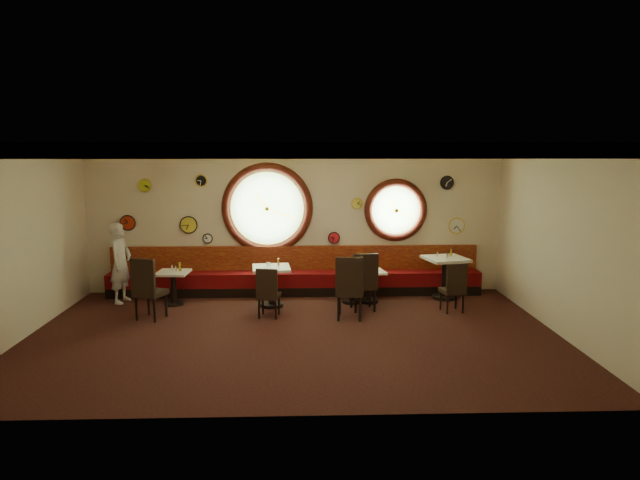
# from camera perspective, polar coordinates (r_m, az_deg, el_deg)

# --- Properties ---
(floor) EXTENTS (9.00, 6.00, 0.00)m
(floor) POSITION_cam_1_polar(r_m,az_deg,el_deg) (9.85, -2.60, -9.41)
(floor) COLOR black
(floor) RESTS_ON ground
(ceiling) EXTENTS (9.00, 6.00, 0.02)m
(ceiling) POSITION_cam_1_polar(r_m,az_deg,el_deg) (9.34, -2.74, 9.54)
(ceiling) COLOR gold
(ceiling) RESTS_ON wall_back
(wall_back) EXTENTS (9.00, 0.02, 3.20)m
(wall_back) POSITION_cam_1_polar(r_m,az_deg,el_deg) (12.43, -2.51, 2.06)
(wall_back) COLOR beige
(wall_back) RESTS_ON floor
(wall_front) EXTENTS (9.00, 0.02, 3.20)m
(wall_front) POSITION_cam_1_polar(r_m,az_deg,el_deg) (6.52, -2.97, -4.47)
(wall_front) COLOR beige
(wall_front) RESTS_ON floor
(wall_left) EXTENTS (0.02, 6.00, 3.20)m
(wall_left) POSITION_cam_1_polar(r_m,az_deg,el_deg) (10.53, -27.96, -0.30)
(wall_left) COLOR beige
(wall_left) RESTS_ON floor
(wall_right) EXTENTS (0.02, 6.00, 3.20)m
(wall_right) POSITION_cam_1_polar(r_m,az_deg,el_deg) (10.43, 22.89, -0.04)
(wall_right) COLOR beige
(wall_right) RESTS_ON floor
(molding_back) EXTENTS (9.00, 0.10, 0.18)m
(molding_back) POSITION_cam_1_polar(r_m,az_deg,el_deg) (12.29, -2.56, 9.03)
(molding_back) COLOR #3D110B
(molding_back) RESTS_ON wall_back
(molding_front) EXTENTS (9.00, 0.10, 0.18)m
(molding_front) POSITION_cam_1_polar(r_m,az_deg,el_deg) (6.39, -3.08, 8.91)
(molding_front) COLOR #3D110B
(molding_front) RESTS_ON wall_back
(molding_left) EXTENTS (0.10, 6.00, 0.18)m
(molding_left) POSITION_cam_1_polar(r_m,az_deg,el_deg) (10.40, -28.34, 7.93)
(molding_left) COLOR #3D110B
(molding_left) RESTS_ON wall_back
(molding_right) EXTENTS (0.10, 6.00, 0.18)m
(molding_right) POSITION_cam_1_polar(r_m,az_deg,el_deg) (10.29, 23.16, 8.29)
(molding_right) COLOR #3D110B
(molding_right) RESTS_ON wall_back
(banquette_base) EXTENTS (8.00, 0.55, 0.20)m
(banquette_base) POSITION_cam_1_polar(r_m,az_deg,el_deg) (12.44, -2.47, -4.98)
(banquette_base) COLOR black
(banquette_base) RESTS_ON floor
(banquette_seat) EXTENTS (8.00, 0.55, 0.30)m
(banquette_seat) POSITION_cam_1_polar(r_m,az_deg,el_deg) (12.38, -2.48, -3.86)
(banquette_seat) COLOR #5A070B
(banquette_seat) RESTS_ON banquette_base
(banquette_back) EXTENTS (8.00, 0.10, 0.55)m
(banquette_back) POSITION_cam_1_polar(r_m,az_deg,el_deg) (12.51, -2.49, -1.84)
(banquette_back) COLOR #66080D
(banquette_back) RESTS_ON wall_back
(porthole_left_glass) EXTENTS (1.66, 0.02, 1.66)m
(porthole_left_glass) POSITION_cam_1_polar(r_m,az_deg,el_deg) (12.42, -5.29, 3.18)
(porthole_left_glass) COLOR #84B96F
(porthole_left_glass) RESTS_ON wall_back
(porthole_left_frame) EXTENTS (1.98, 0.18, 1.98)m
(porthole_left_frame) POSITION_cam_1_polar(r_m,az_deg,el_deg) (12.41, -5.30, 3.17)
(porthole_left_frame) COLOR #3D110B
(porthole_left_frame) RESTS_ON wall_back
(porthole_left_ring) EXTENTS (1.61, 0.03, 1.61)m
(porthole_left_ring) POSITION_cam_1_polar(r_m,az_deg,el_deg) (12.38, -5.30, 3.16)
(porthole_left_ring) COLOR gold
(porthole_left_ring) RESTS_ON wall_back
(porthole_right_glass) EXTENTS (1.10, 0.02, 1.10)m
(porthole_right_glass) POSITION_cam_1_polar(r_m,az_deg,el_deg) (12.58, 7.57, 2.99)
(porthole_right_glass) COLOR #84B96F
(porthole_right_glass) RESTS_ON wall_back
(porthole_right_frame) EXTENTS (1.38, 0.18, 1.38)m
(porthole_right_frame) POSITION_cam_1_polar(r_m,az_deg,el_deg) (12.56, 7.58, 2.98)
(porthole_right_frame) COLOR #3D110B
(porthole_right_frame) RESTS_ON wall_back
(porthole_right_ring) EXTENTS (1.09, 0.03, 1.09)m
(porthole_right_ring) POSITION_cam_1_polar(r_m,az_deg,el_deg) (12.54, 7.60, 2.96)
(porthole_right_ring) COLOR gold
(porthole_right_ring) RESTS_ON wall_back
(wall_clock_0) EXTENTS (0.20, 0.03, 0.20)m
(wall_clock_0) POSITION_cam_1_polar(r_m,az_deg,el_deg) (12.61, -11.16, 0.16)
(wall_clock_0) COLOR white
(wall_clock_0) RESTS_ON wall_back
(wall_clock_1) EXTENTS (0.24, 0.03, 0.24)m
(wall_clock_1) POSITION_cam_1_polar(r_m,az_deg,el_deg) (12.47, 1.41, 0.23)
(wall_clock_1) COLOR red
(wall_clock_1) RESTS_ON wall_back
(wall_clock_2) EXTENTS (0.22, 0.03, 0.22)m
(wall_clock_2) POSITION_cam_1_polar(r_m,az_deg,el_deg) (12.42, 3.73, 3.66)
(wall_clock_2) COLOR #E1DA4B
(wall_clock_2) RESTS_ON wall_back
(wall_clock_3) EXTENTS (0.28, 0.03, 0.28)m
(wall_clock_3) POSITION_cam_1_polar(r_m,az_deg,el_deg) (12.72, 12.56, 5.63)
(wall_clock_3) COLOR black
(wall_clock_3) RESTS_ON wall_back
(wall_clock_4) EXTENTS (0.24, 0.03, 0.24)m
(wall_clock_4) POSITION_cam_1_polar(r_m,az_deg,el_deg) (12.50, -11.80, 5.82)
(wall_clock_4) COLOR black
(wall_clock_4) RESTS_ON wall_back
(wall_clock_5) EXTENTS (0.26, 0.03, 0.26)m
(wall_clock_5) POSITION_cam_1_polar(r_m,az_deg,el_deg) (12.76, -17.12, 5.23)
(wall_clock_5) COLOR #ADD52A
(wall_clock_5) RESTS_ON wall_back
(wall_clock_6) EXTENTS (0.34, 0.03, 0.34)m
(wall_clock_6) POSITION_cam_1_polar(r_m,az_deg,el_deg) (12.88, 13.50, 1.39)
(wall_clock_6) COLOR white
(wall_clock_6) RESTS_ON wall_back
(wall_clock_7) EXTENTS (0.36, 0.03, 0.36)m
(wall_clock_7) POSITION_cam_1_polar(r_m,az_deg,el_deg) (12.64, -13.00, 1.49)
(wall_clock_7) COLOR yellow
(wall_clock_7) RESTS_ON wall_back
(wall_clock_8) EXTENTS (0.32, 0.03, 0.32)m
(wall_clock_8) POSITION_cam_1_polar(r_m,az_deg,el_deg) (12.95, -18.66, 1.64)
(wall_clock_8) COLOR #B52912
(wall_clock_8) RESTS_ON wall_back
(table_a) EXTENTS (0.66, 0.66, 0.68)m
(table_a) POSITION_cam_1_polar(r_m,az_deg,el_deg) (11.91, -14.45, -4.26)
(table_a) COLOR black
(table_a) RESTS_ON floor
(table_b) EXTENTS (0.80, 0.80, 0.81)m
(table_b) POSITION_cam_1_polar(r_m,az_deg,el_deg) (11.43, -4.88, -4.15)
(table_b) COLOR black
(table_b) RESTS_ON floor
(table_c) EXTENTS (0.66, 0.66, 0.67)m
(table_c) POSITION_cam_1_polar(r_m,az_deg,el_deg) (11.69, 3.19, -4.26)
(table_c) COLOR black
(table_c) RESTS_ON floor
(table_d) EXTENTS (0.71, 0.71, 0.67)m
(table_d) POSITION_cam_1_polar(r_m,az_deg,el_deg) (11.75, 4.92, -4.23)
(table_d) COLOR black
(table_d) RESTS_ON floor
(table_e) EXTENTS (0.97, 0.97, 0.88)m
(table_e) POSITION_cam_1_polar(r_m,az_deg,el_deg) (12.24, 12.40, -3.21)
(table_e) COLOR black
(table_e) RESTS_ON floor
(chair_a) EXTENTS (0.63, 0.63, 0.72)m
(chair_a) POSITION_cam_1_polar(r_m,az_deg,el_deg) (10.91, -16.93, -4.31)
(chair_a) COLOR black
(chair_a) RESTS_ON floor
(chair_b) EXTENTS (0.46, 0.46, 0.59)m
(chair_b) POSITION_cam_1_polar(r_m,az_deg,el_deg) (10.65, -5.23, -4.95)
(chair_b) COLOR black
(chair_b) RESTS_ON floor
(chair_c) EXTENTS (0.56, 0.56, 0.74)m
(chair_c) POSITION_cam_1_polar(r_m,az_deg,el_deg) (10.47, 2.97, -4.40)
(chair_c) COLOR black
(chair_c) RESTS_ON floor
(chair_d) EXTENTS (0.54, 0.54, 0.71)m
(chair_d) POSITION_cam_1_polar(r_m,az_deg,el_deg) (11.04, 4.45, -3.82)
(chair_d) COLOR black
(chair_d) RESTS_ON floor
(chair_e) EXTENTS (0.47, 0.47, 0.60)m
(chair_e) POSITION_cam_1_polar(r_m,az_deg,el_deg) (11.25, 13.29, -4.34)
(chair_e) COLOR black
(chair_e) RESTS_ON floor
(condiment_a_salt) EXTENTS (0.04, 0.04, 0.11)m
(condiment_a_salt) POSITION_cam_1_polar(r_m,az_deg,el_deg) (11.93, -14.56, -2.72)
(condiment_a_salt) COLOR silver
(condiment_a_salt) RESTS_ON table_a
(condiment_b_salt) EXTENTS (0.03, 0.03, 0.09)m
(condiment_b_salt) POSITION_cam_1_polar(r_m,az_deg,el_deg) (11.40, -5.30, -2.42)
(condiment_b_salt) COLOR silver
(condiment_b_salt) RESTS_ON table_b
(condiment_c_salt) EXTENTS (0.04, 0.04, 0.10)m
(condiment_c_salt) POSITION_cam_1_polar(r_m,az_deg,el_deg) (11.67, 2.77, -2.78)
(condiment_c_salt) COLOR silver
(condiment_c_salt) RESTS_ON table_c
(condiment_d_salt) EXTENTS (0.04, 0.04, 0.11)m
(condiment_d_salt) POSITION_cam_1_polar(r_m,az_deg,el_deg) (11.75, 4.77, -2.71)
(condiment_d_salt) COLOR silver
(condiment_d_salt) RESTS_ON table_d
(condiment_a_pepper) EXTENTS (0.04, 0.04, 0.11)m
(condiment_a_pepper) POSITION_cam_1_polar(r_m,az_deg,el_deg) (11.85, -14.21, -2.79)
(condiment_a_pepper) COLOR silver
(condiment_a_pepper) RESTS_ON table_a
(condiment_b_pepper) EXTENTS (0.03, 0.03, 0.09)m
(condiment_b_pepper) POSITION_cam_1_polar(r_m,az_deg,el_deg) (11.38, -5.06, -2.45)
(condiment_b_pepper) COLOR silver
(condiment_b_pepper) RESTS_ON table_b
(condiment_c_pepper) EXTENTS (0.04, 0.04, 0.10)m
(condiment_c_pepper) POSITION_cam_1_polar(r_m,az_deg,el_deg) (11.64, 3.36, -2.80)
(condiment_c_pepper) COLOR silver
(condiment_c_pepper) RESTS_ON table_c
(condiment_d_pepper) EXTENTS (0.04, 0.04, 0.11)m
(condiment_d_pepper) POSITION_cam_1_polar(r_m,az_deg,el_deg) (11.65, 4.84, -2.83)
(condiment_d_pepper) COLOR #BABBBF
(condiment_d_pepper) RESTS_ON table_d
(condiment_a_bottle) EXTENTS (0.06, 0.06, 0.18)m
(condiment_a_bottle) POSITION_cam_1_polar(r_m,az_deg,el_deg) (11.85, -13.82, -2.61)
(condiment_a_bottle) COLOR gold
(condiment_a_bottle) RESTS_ON table_a
(condiment_b_bottle) EXTENTS (0.04, 0.04, 0.14)m
(condiment_b_bottle) POSITION_cam_1_polar(r_m,az_deg,el_deg) (11.47, -4.18, -2.22)
(condiment_b_bottle) COLOR #C3822D
(condiment_b_bottle) RESTS_ON table_b
(condiment_c_bottle) EXTENTS (0.05, 0.05, 0.16)m
(condiment_c_bottle) POSITION_cam_1_polar(r_m,az_deg,el_deg) (11.69, 3.57, -2.62)
(condiment_c_bottle) COLOR gold
(condiment_c_bottle) RESTS_ON table_c
(condiment_d_bottle) EXTENTS (0.06, 0.06, 0.18)m
(condiment_d_bottle) POSITION_cam_1_polar(r_m,az_deg,el_deg) (11.78, 5.08, -2.53)
(condiment_d_bottle) COLOR gold
(condiment_d_bottle) RESTS_ON table_d
(condiment_e_salt) EXTENTS (0.04, 0.04, 0.10)m
(condiment_e_salt) POSITION_cam_1_polar(r_m,az_deg,el_deg) (12.23, 11.65, -1.39)
(condiment_e_salt) COLOR silver
(condiment_e_salt) RESTS_ON table_e
(condiment_e_pepper) EXTENTS (0.04, 0.04, 0.11)m
(condiment_e_pepper) POSITION_cam_1_polar(r_m,az_deg,el_deg) (12.08, 12.61, -1.53)
(condiment_e_pepper) COLOR silver
(condiment_e_pepper) RESTS_ON table_e
(condiment_e_bottle) EXTENTS (0.05, 0.05, 0.16)m
(condiment_e_bottle) POSITION_cam_1_polar(r_m,az_deg,el_deg) (12.30, 12.96, -1.25)
(condiment_e_bottle) COLOR gold
(condiment_e_bottle) RESTS_ON table_e
(waiter) EXTENTS (0.50, 0.67, 1.65)m
(waiter) POSITION_cam_1_polar(r_m,az_deg,el_deg) (12.33, -19.31, -2.17)
(waiter) COLOR silver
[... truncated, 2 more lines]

